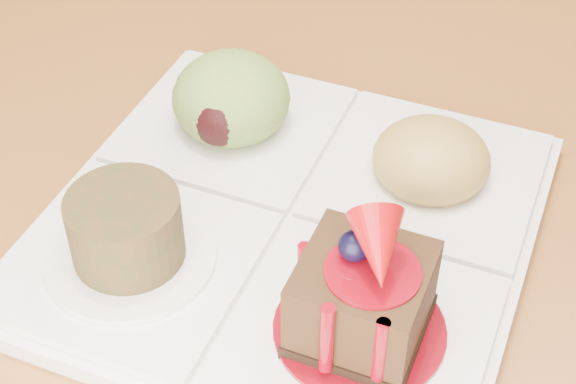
# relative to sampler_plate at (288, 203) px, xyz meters

# --- Properties ---
(ground) EXTENTS (6.00, 6.00, 0.00)m
(ground) POSITION_rel_sampler_plate_xyz_m (0.15, 0.56, -0.77)
(ground) COLOR brown
(sampler_plate) EXTENTS (0.31, 0.31, 0.11)m
(sampler_plate) POSITION_rel_sampler_plate_xyz_m (0.00, 0.00, 0.00)
(sampler_plate) COLOR silver
(sampler_plate) RESTS_ON dining_table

